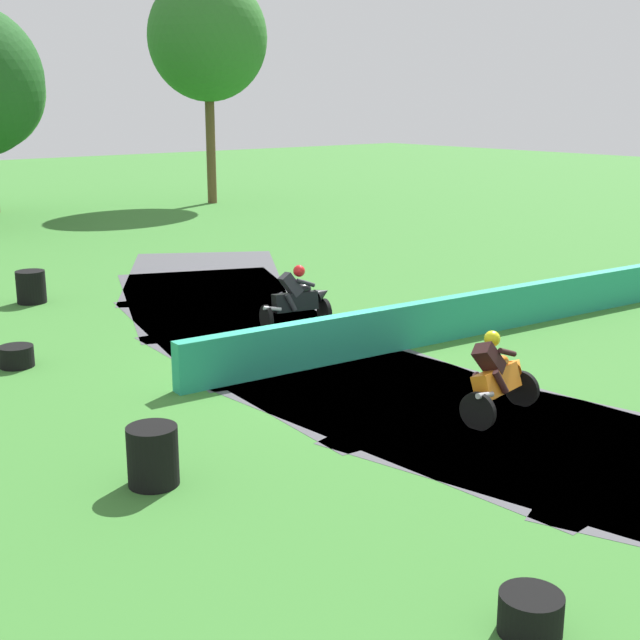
{
  "coord_description": "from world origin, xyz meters",
  "views": [
    {
      "loc": [
        -9.96,
        -12.25,
        4.92
      ],
      "look_at": [
        0.08,
        -0.08,
        0.9
      ],
      "focal_mm": 49.0,
      "sensor_mm": 36.0,
      "label": 1
    }
  ],
  "objects_px": {
    "tire_stack_far": "(531,613)",
    "motorcycle_lead_black": "(298,298)",
    "tire_stack_mid_b": "(153,456)",
    "tire_stack_near": "(31,287)",
    "motorcycle_chase_orange": "(498,376)",
    "tire_stack_mid_a": "(17,356)"
  },
  "relations": [
    {
      "from": "tire_stack_near",
      "to": "tire_stack_mid_b",
      "type": "xyz_separation_m",
      "value": [
        -2.84,
        -11.24,
        0.0
      ]
    },
    {
      "from": "motorcycle_lead_black",
      "to": "tire_stack_near",
      "type": "distance_m",
      "value": 7.08
    },
    {
      "from": "tire_stack_mid_b",
      "to": "motorcycle_chase_orange",
      "type": "bearing_deg",
      "value": -11.86
    },
    {
      "from": "motorcycle_chase_orange",
      "to": "tire_stack_far",
      "type": "xyz_separation_m",
      "value": [
        -4.41,
        -4.02,
        -0.44
      ]
    },
    {
      "from": "motorcycle_chase_orange",
      "to": "tire_stack_near",
      "type": "distance_m",
      "value": 12.69
    },
    {
      "from": "motorcycle_chase_orange",
      "to": "tire_stack_far",
      "type": "height_order",
      "value": "motorcycle_chase_orange"
    },
    {
      "from": "tire_stack_mid_a",
      "to": "tire_stack_mid_b",
      "type": "xyz_separation_m",
      "value": [
        -0.56,
        -6.24,
        0.2
      ]
    },
    {
      "from": "tire_stack_far",
      "to": "tire_stack_mid_b",
      "type": "bearing_deg",
      "value": 102.32
    },
    {
      "from": "motorcycle_chase_orange",
      "to": "tire_stack_far",
      "type": "bearing_deg",
      "value": -137.63
    },
    {
      "from": "tire_stack_far",
      "to": "motorcycle_lead_black",
      "type": "bearing_deg",
      "value": 62.78
    },
    {
      "from": "motorcycle_lead_black",
      "to": "tire_stack_mid_b",
      "type": "xyz_separation_m",
      "value": [
        -6.44,
        -5.14,
        -0.26
      ]
    },
    {
      "from": "tire_stack_near",
      "to": "tire_stack_far",
      "type": "distance_m",
      "value": 16.51
    },
    {
      "from": "motorcycle_lead_black",
      "to": "tire_stack_near",
      "type": "height_order",
      "value": "motorcycle_lead_black"
    },
    {
      "from": "tire_stack_mid_a",
      "to": "tire_stack_mid_b",
      "type": "height_order",
      "value": "tire_stack_mid_b"
    },
    {
      "from": "motorcycle_lead_black",
      "to": "tire_stack_near",
      "type": "relative_size",
      "value": 2.14
    },
    {
      "from": "motorcycle_chase_orange",
      "to": "tire_stack_near",
      "type": "height_order",
      "value": "motorcycle_chase_orange"
    },
    {
      "from": "motorcycle_lead_black",
      "to": "tire_stack_mid_b",
      "type": "distance_m",
      "value": 8.24
    },
    {
      "from": "motorcycle_lead_black",
      "to": "tire_stack_mid_a",
      "type": "distance_m",
      "value": 6.0
    },
    {
      "from": "tire_stack_mid_a",
      "to": "tire_stack_far",
      "type": "bearing_deg",
      "value": -87.13
    },
    {
      "from": "motorcycle_lead_black",
      "to": "motorcycle_chase_orange",
      "type": "bearing_deg",
      "value": -98.15
    },
    {
      "from": "motorcycle_chase_orange",
      "to": "tire_stack_mid_a",
      "type": "relative_size",
      "value": 2.6
    },
    {
      "from": "tire_stack_far",
      "to": "motorcycle_chase_orange",
      "type": "bearing_deg",
      "value": 42.37
    }
  ]
}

